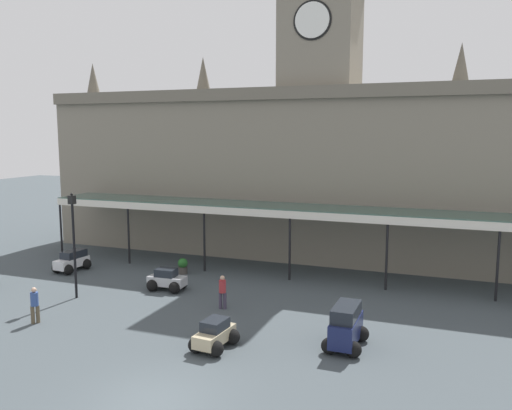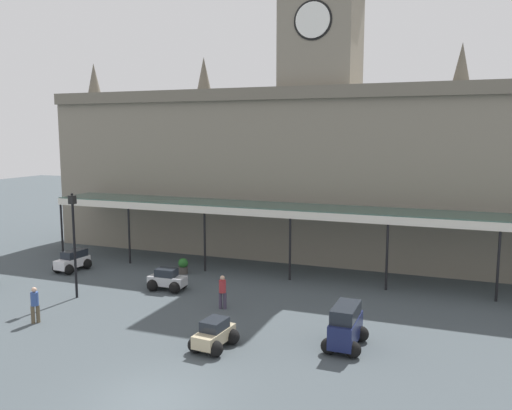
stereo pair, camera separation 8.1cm
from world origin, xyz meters
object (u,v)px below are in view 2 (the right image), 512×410
object	(u,v)px
pedestrian_beside_cars	(35,304)
pedestrian_near_entrance	(223,291)
car_white_estate	(73,262)
planter_forecourt_centre	(183,266)
car_beige_sedan	(214,336)
car_silver_sedan	(167,281)
car_navy_van	(346,328)
victorian_lamppost	(74,234)

from	to	relation	value
pedestrian_beside_cars	pedestrian_near_entrance	size ratio (longest dim) A/B	1.00
car_white_estate	planter_forecourt_centre	bearing A→B (deg)	15.23
car_beige_sedan	planter_forecourt_centre	xyz separation A→B (m)	(-6.60, 9.46, -0.01)
car_silver_sedan	car_navy_van	size ratio (longest dim) A/B	0.86
car_beige_sedan	pedestrian_beside_cars	world-z (taller)	pedestrian_beside_cars
pedestrian_beside_cars	victorian_lamppost	xyz separation A→B (m)	(-0.74, 3.66, 2.48)
victorian_lamppost	planter_forecourt_centre	distance (m)	7.40
pedestrian_near_entrance	car_navy_van	bearing A→B (deg)	-20.97
pedestrian_beside_cars	planter_forecourt_centre	bearing A→B (deg)	77.42
car_white_estate	victorian_lamppost	xyz separation A→B (m)	(3.86, -4.30, 2.82)
car_silver_sedan	car_navy_van	xyz separation A→B (m)	(10.68, -4.25, 0.30)
car_navy_van	planter_forecourt_centre	world-z (taller)	car_navy_van
planter_forecourt_centre	pedestrian_beside_cars	bearing A→B (deg)	-102.58
car_white_estate	pedestrian_near_entrance	size ratio (longest dim) A/B	1.39
pedestrian_near_entrance	car_beige_sedan	bearing A→B (deg)	-69.50
car_navy_van	planter_forecourt_centre	size ratio (longest dim) A/B	2.51
car_silver_sedan	car_beige_sedan	distance (m)	8.48
car_silver_sedan	planter_forecourt_centre	size ratio (longest dim) A/B	2.17
car_white_estate	car_beige_sedan	bearing A→B (deg)	-29.64
car_navy_van	car_beige_sedan	size ratio (longest dim) A/B	1.14
car_silver_sedan	pedestrian_beside_cars	xyz separation A→B (m)	(-2.99, -6.53, 0.41)
pedestrian_near_entrance	planter_forecourt_centre	world-z (taller)	pedestrian_near_entrance
car_navy_van	car_white_estate	distance (m)	19.13
car_beige_sedan	planter_forecourt_centre	distance (m)	11.53
car_beige_sedan	victorian_lamppost	xyz separation A→B (m)	(-9.53, 3.32, 2.88)
car_navy_van	pedestrian_near_entrance	size ratio (longest dim) A/B	1.44
car_silver_sedan	planter_forecourt_centre	bearing A→B (deg)	103.86
car_silver_sedan	pedestrian_near_entrance	xyz separation A→B (m)	(4.13, -1.74, 0.41)
pedestrian_beside_cars	car_white_estate	bearing A→B (deg)	120.02
car_silver_sedan	pedestrian_near_entrance	size ratio (longest dim) A/B	1.25
car_silver_sedan	pedestrian_near_entrance	distance (m)	4.50
car_silver_sedan	pedestrian_near_entrance	world-z (taller)	pedestrian_near_entrance
car_beige_sedan	planter_forecourt_centre	world-z (taller)	car_beige_sedan
car_silver_sedan	car_white_estate	distance (m)	7.72
car_navy_van	pedestrian_near_entrance	xyz separation A→B (m)	(-6.55, 2.51, 0.10)
car_silver_sedan	car_white_estate	bearing A→B (deg)	169.40
pedestrian_near_entrance	victorian_lamppost	xyz separation A→B (m)	(-7.86, -1.14, 2.48)
car_white_estate	pedestrian_beside_cars	world-z (taller)	pedestrian_beside_cars
car_silver_sedan	planter_forecourt_centre	world-z (taller)	car_silver_sedan
pedestrian_beside_cars	car_beige_sedan	bearing A→B (deg)	2.22
car_silver_sedan	car_beige_sedan	bearing A→B (deg)	-46.92
car_beige_sedan	pedestrian_beside_cars	bearing A→B (deg)	-177.78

